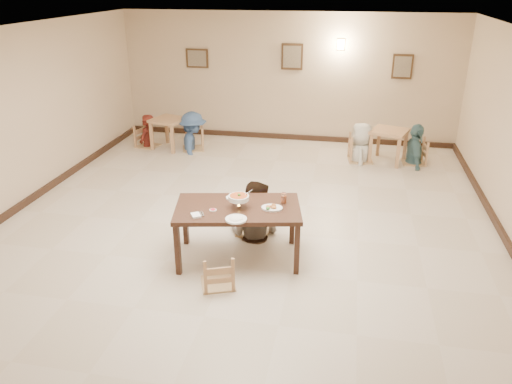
% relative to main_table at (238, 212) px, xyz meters
% --- Properties ---
extents(floor, '(10.00, 10.00, 0.00)m').
position_rel_main_table_xyz_m(floor, '(-0.10, 0.82, -0.72)').
color(floor, beige).
rests_on(floor, ground).
extents(ceiling, '(10.00, 10.00, 0.00)m').
position_rel_main_table_xyz_m(ceiling, '(-0.10, 0.82, 2.28)').
color(ceiling, white).
rests_on(ceiling, wall_back).
extents(wall_back, '(10.00, 0.00, 10.00)m').
position_rel_main_table_xyz_m(wall_back, '(-0.10, 5.82, 0.78)').
color(wall_back, beige).
rests_on(wall_back, floor).
extents(wall_left, '(0.00, 10.00, 10.00)m').
position_rel_main_table_xyz_m(wall_left, '(-4.10, 0.82, 0.78)').
color(wall_left, beige).
rests_on(wall_left, floor).
extents(baseboard_back, '(8.00, 0.06, 0.12)m').
position_rel_main_table_xyz_m(baseboard_back, '(-0.10, 5.79, -0.66)').
color(baseboard_back, '#321F15').
rests_on(baseboard_back, floor).
extents(baseboard_left, '(0.06, 10.00, 0.12)m').
position_rel_main_table_xyz_m(baseboard_left, '(-4.07, 0.82, -0.66)').
color(baseboard_left, '#321F15').
rests_on(baseboard_left, floor).
extents(baseboard_right, '(0.06, 10.00, 0.12)m').
position_rel_main_table_xyz_m(baseboard_right, '(3.87, 0.82, -0.66)').
color(baseboard_right, '#321F15').
rests_on(baseboard_right, floor).
extents(picture_a, '(0.55, 0.04, 0.45)m').
position_rel_main_table_xyz_m(picture_a, '(-2.30, 5.77, 1.18)').
color(picture_a, '#3D2818').
rests_on(picture_a, wall_back).
extents(picture_b, '(0.50, 0.04, 0.60)m').
position_rel_main_table_xyz_m(picture_b, '(0.00, 5.77, 1.28)').
color(picture_b, '#3D2818').
rests_on(picture_b, wall_back).
extents(picture_c, '(0.45, 0.04, 0.55)m').
position_rel_main_table_xyz_m(picture_c, '(2.50, 5.77, 1.13)').
color(picture_c, '#3D2818').
rests_on(picture_c, wall_back).
extents(wall_sconce, '(0.16, 0.05, 0.22)m').
position_rel_main_table_xyz_m(wall_sconce, '(1.10, 5.78, 1.58)').
color(wall_sconce, '#FFD88C').
rests_on(wall_sconce, wall_back).
extents(main_table, '(1.86, 1.28, 0.80)m').
position_rel_main_table_xyz_m(main_table, '(0.00, 0.00, 0.00)').
color(main_table, '#3D2318').
rests_on(main_table, floor).
extents(chair_far, '(0.49, 0.49, 1.04)m').
position_rel_main_table_xyz_m(chair_far, '(0.07, 0.81, -0.20)').
color(chair_far, tan).
rests_on(chair_far, floor).
extents(chair_near, '(0.42, 0.42, 0.90)m').
position_rel_main_table_xyz_m(chair_near, '(-0.11, -0.72, -0.27)').
color(chair_near, tan).
rests_on(chair_near, floor).
extents(main_diner, '(0.99, 0.85, 1.77)m').
position_rel_main_table_xyz_m(main_diner, '(0.09, 0.74, 0.17)').
color(main_diner, gray).
rests_on(main_diner, floor).
extents(curry_warmer, '(0.32, 0.28, 0.25)m').
position_rel_main_table_xyz_m(curry_warmer, '(0.02, -0.03, 0.23)').
color(curry_warmer, silver).
rests_on(curry_warmer, main_table).
extents(rice_plate_far, '(0.27, 0.27, 0.06)m').
position_rel_main_table_xyz_m(rice_plate_far, '(-0.10, 0.26, 0.09)').
color(rice_plate_far, white).
rests_on(rice_plate_far, main_table).
extents(rice_plate_near, '(0.28, 0.28, 0.06)m').
position_rel_main_table_xyz_m(rice_plate_near, '(0.07, -0.40, 0.10)').
color(rice_plate_near, white).
rests_on(rice_plate_near, main_table).
extents(fried_plate, '(0.29, 0.29, 0.06)m').
position_rel_main_table_xyz_m(fried_plate, '(0.47, 0.02, 0.10)').
color(fried_plate, white).
rests_on(fried_plate, main_table).
extents(chili_dish, '(0.10, 0.10, 0.02)m').
position_rel_main_table_xyz_m(chili_dish, '(-0.30, -0.18, 0.09)').
color(chili_dish, white).
rests_on(chili_dish, main_table).
extents(napkin_cutlery, '(0.20, 0.24, 0.03)m').
position_rel_main_table_xyz_m(napkin_cutlery, '(-0.48, -0.39, 0.10)').
color(napkin_cutlery, white).
rests_on(napkin_cutlery, main_table).
extents(drink_glass, '(0.08, 0.08, 0.15)m').
position_rel_main_table_xyz_m(drink_glass, '(0.60, 0.24, 0.15)').
color(drink_glass, white).
rests_on(drink_glass, main_table).
extents(bg_table_left, '(0.88, 0.88, 0.71)m').
position_rel_main_table_xyz_m(bg_table_left, '(-2.67, 4.57, -0.15)').
color(bg_table_left, tan).
rests_on(bg_table_left, floor).
extents(bg_table_right, '(0.90, 0.90, 0.71)m').
position_rel_main_table_xyz_m(bg_table_right, '(2.28, 4.57, -0.14)').
color(bg_table_right, tan).
rests_on(bg_table_right, floor).
extents(bg_chair_ll, '(0.47, 0.47, 0.99)m').
position_rel_main_table_xyz_m(bg_chair_ll, '(-3.23, 4.57, -0.23)').
color(bg_chair_ll, tan).
rests_on(bg_chair_ll, floor).
extents(bg_chair_lr, '(0.48, 0.48, 1.03)m').
position_rel_main_table_xyz_m(bg_chair_lr, '(-2.12, 4.58, -0.21)').
color(bg_chair_lr, tan).
rests_on(bg_chair_lr, floor).
extents(bg_chair_rl, '(0.51, 0.51, 1.09)m').
position_rel_main_table_xyz_m(bg_chair_rl, '(1.71, 4.51, -0.18)').
color(bg_chair_rl, tan).
rests_on(bg_chair_rl, floor).
extents(bg_chair_rr, '(0.47, 0.47, 1.00)m').
position_rel_main_table_xyz_m(bg_chair_rr, '(2.84, 4.58, -0.22)').
color(bg_chair_rr, tan).
rests_on(bg_chair_rr, floor).
extents(bg_diner_a, '(0.44, 0.61, 1.55)m').
position_rel_main_table_xyz_m(bg_diner_a, '(-3.23, 4.57, 0.05)').
color(bg_diner_a, '#581B15').
rests_on(bg_diner_a, floor).
extents(bg_diner_b, '(0.98, 1.29, 1.76)m').
position_rel_main_table_xyz_m(bg_diner_b, '(-2.12, 4.58, 0.16)').
color(bg_diner_b, '#4A6CA0').
rests_on(bg_diner_b, floor).
extents(bg_diner_c, '(0.56, 0.84, 1.69)m').
position_rel_main_table_xyz_m(bg_diner_c, '(1.71, 4.51, 0.13)').
color(bg_diner_c, silver).
rests_on(bg_diner_c, floor).
extents(bg_diner_d, '(0.52, 1.05, 1.73)m').
position_rel_main_table_xyz_m(bg_diner_d, '(2.84, 4.58, 0.14)').
color(bg_diner_d, slate).
rests_on(bg_diner_d, floor).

